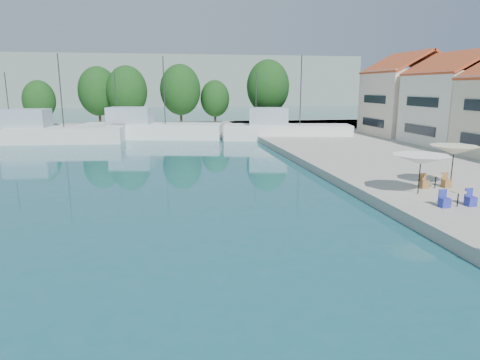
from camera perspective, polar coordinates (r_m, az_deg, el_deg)
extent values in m
cube|color=#B0AD9F|center=(63.61, -13.10, 6.66)|extent=(90.00, 16.00, 0.60)
cube|color=gray|center=(158.28, -19.77, 12.26)|extent=(180.00, 40.00, 16.00)
cube|color=gray|center=(181.84, 4.21, 12.22)|extent=(140.00, 40.00, 12.00)
cube|color=white|center=(47.90, 27.10, 8.46)|extent=(8.00, 8.50, 7.00)
pyramid|color=#A33B24|center=(47.96, 27.73, 14.76)|extent=(8.40, 8.80, 1.80)
cube|color=#F3DDC2|center=(55.34, 21.50, 9.55)|extent=(8.60, 8.50, 7.50)
pyramid|color=#A33B24|center=(55.43, 21.96, 15.27)|extent=(9.00, 8.80, 1.80)
cube|color=silver|center=(53.17, -24.05, 5.30)|extent=(16.74, 5.63, 2.20)
cube|color=#92A5B5|center=(53.83, -26.75, 7.38)|extent=(5.19, 3.69, 2.00)
cylinder|color=#2D2D2D|center=(52.37, -22.81, 10.92)|extent=(0.12, 0.12, 8.00)
cylinder|color=#2D2D2D|center=(54.36, -28.59, 9.35)|extent=(0.10, 0.10, 6.00)
cube|color=white|center=(53.97, -11.66, 6.20)|extent=(17.61, 8.07, 2.20)
cube|color=#92A5B5|center=(54.48, -14.40, 8.34)|extent=(5.74, 4.45, 2.00)
cylinder|color=#2D2D2D|center=(53.29, -10.09, 11.68)|extent=(0.12, 0.12, 8.00)
cylinder|color=#2D2D2D|center=(54.90, -16.24, 10.36)|extent=(0.10, 0.10, 6.00)
cube|color=silver|center=(51.87, 6.28, 6.14)|extent=(15.49, 6.87, 2.20)
cube|color=#92A5B5|center=(51.56, 3.82, 8.49)|extent=(5.02, 3.85, 2.00)
cylinder|color=#2D2D2D|center=(51.73, 8.11, 11.74)|extent=(0.12, 0.12, 8.00)
cylinder|color=#2D2D2D|center=(51.43, 2.15, 10.73)|extent=(0.10, 0.10, 6.00)
cylinder|color=#3F2B19|center=(67.31, -25.03, 7.64)|extent=(0.36, 0.36, 2.92)
ellipsoid|color=#143A12|center=(67.20, -25.21, 9.61)|extent=(4.43, 4.43, 5.54)
cylinder|color=#3F2B19|center=(68.54, -18.22, 8.62)|extent=(0.36, 0.36, 3.83)
ellipsoid|color=#143A12|center=(68.45, -18.39, 11.18)|extent=(5.83, 5.83, 7.28)
cylinder|color=#3F2B19|center=(66.16, -14.70, 8.73)|extent=(0.36, 0.36, 3.86)
ellipsoid|color=#143A12|center=(66.06, -14.85, 11.40)|extent=(5.87, 5.87, 7.34)
cylinder|color=#3F2B19|center=(66.40, -7.87, 9.08)|extent=(0.36, 0.36, 3.99)
ellipsoid|color=#143A12|center=(66.30, -7.95, 11.83)|extent=(6.06, 6.06, 7.58)
cylinder|color=#3F2B19|center=(67.53, -3.33, 8.78)|extent=(0.36, 0.36, 2.96)
ellipsoid|color=#143A12|center=(67.43, -3.36, 10.79)|extent=(4.49, 4.49, 5.62)
cylinder|color=#3F2B19|center=(68.02, 3.70, 9.39)|extent=(0.36, 0.36, 4.34)
ellipsoid|color=#143A12|center=(67.93, 3.74, 12.31)|extent=(6.59, 6.59, 8.24)
cylinder|color=black|center=(24.66, 22.82, 0.69)|extent=(0.06, 0.06, 2.11)
cone|color=white|center=(24.52, 22.98, 2.53)|extent=(3.05, 3.05, 0.50)
cylinder|color=black|center=(27.37, 26.45, 1.68)|extent=(0.06, 0.06, 2.35)
cone|color=beige|center=(27.24, 26.64, 3.60)|extent=(2.73, 2.73, 0.50)
cylinder|color=black|center=(22.93, 27.05, -2.28)|extent=(0.06, 0.06, 0.74)
cylinder|color=#BCAD8A|center=(22.85, 27.14, -1.39)|extent=(0.70, 0.70, 0.04)
cube|color=#27319F|center=(23.39, 28.38, -2.51)|extent=(0.42, 0.42, 0.46)
cube|color=#27319F|center=(22.55, 25.59, -2.74)|extent=(0.42, 0.42, 0.46)
cylinder|color=black|center=(26.61, 24.60, -0.19)|extent=(0.06, 0.06, 0.74)
cylinder|color=#BCAD8A|center=(26.54, 24.68, 0.59)|extent=(0.70, 0.70, 0.04)
cube|color=olive|center=(27.04, 25.80, -0.42)|extent=(0.42, 0.42, 0.46)
cube|color=olive|center=(26.25, 23.32, -0.54)|extent=(0.42, 0.42, 0.46)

